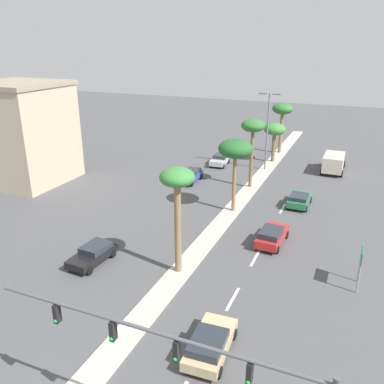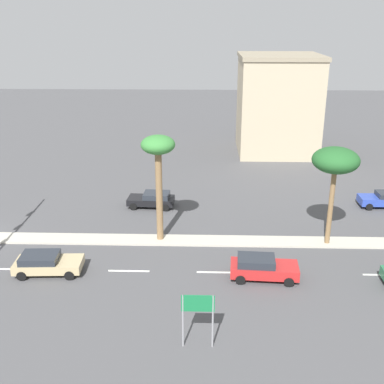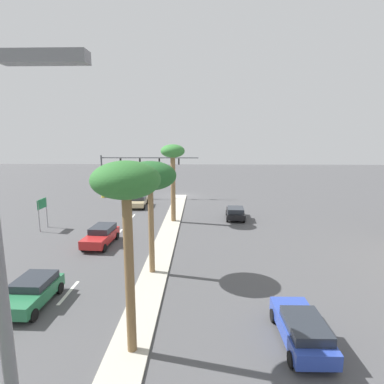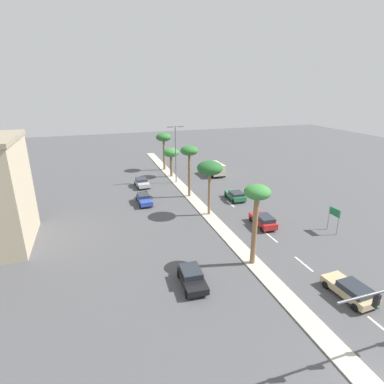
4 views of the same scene
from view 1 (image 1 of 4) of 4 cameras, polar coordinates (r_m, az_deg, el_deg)
name	(u,v)px [view 1 (image 1 of 4)]	position (r m, az deg, el deg)	size (l,w,h in m)	color
ground_plane	(229,214)	(41.16, 5.29, -3.04)	(160.00, 160.00, 0.00)	#4C4C4F
median_curb	(250,189)	(47.97, 8.12, 0.42)	(1.80, 68.82, 0.12)	#B7B2A3
lane_stripe_trailing	(233,299)	(28.51, 5.76, -14.74)	(0.20, 2.80, 0.01)	silver
lane_stripe_near	(255,258)	(33.42, 8.90, -9.14)	(0.20, 2.80, 0.01)	silver
lane_stripe_center	(283,208)	(43.23, 12.62, -2.27)	(0.20, 2.80, 0.01)	silver
directional_road_sign	(361,259)	(30.69, 22.71, -8.70)	(0.10, 1.70, 3.07)	gray
commercial_building	(22,133)	(53.25, -22.75, 7.69)	(10.18, 9.73, 11.94)	tan
palm_tree_front	(177,186)	(28.26, -2.09, 0.81)	(2.49, 2.49, 8.12)	olive
palm_tree_trailing	(235,150)	(39.60, 6.12, 5.90)	(3.36, 3.36, 7.41)	olive
palm_tree_center	(253,129)	(46.79, 8.57, 8.82)	(2.69, 2.69, 8.04)	brown
palm_tree_mid	(283,111)	(63.23, 12.62, 11.12)	(3.08, 3.08, 7.55)	olive
palm_tree_right	(275,130)	(58.43, 11.55, 8.52)	(3.08, 3.08, 5.49)	brown
street_lamp_right	(268,126)	(54.33, 10.60, 9.18)	(2.90, 0.24, 10.06)	slate
sedan_silver_leading	(220,160)	(56.85, 3.94, 4.55)	(2.25, 4.00, 1.43)	#B2B2B7
sedan_green_outboard	(299,199)	(44.00, 14.87, -1.02)	(2.17, 4.03, 1.38)	#287047
sedan_red_trailing	(272,235)	(35.43, 11.19, -6.02)	(2.21, 4.50, 1.52)	red
sedan_tan_left	(210,343)	(23.89, 2.55, -20.52)	(2.31, 4.52, 1.37)	tan
sedan_black_inboard	(93,254)	(33.03, -13.75, -8.45)	(2.23, 4.23, 1.37)	black
sedan_blue_far	(191,176)	(50.03, -0.19, 2.33)	(1.92, 4.38, 1.40)	#2D47AD
box_truck	(334,162)	(56.81, 19.30, 3.99)	(2.73, 6.05, 2.40)	#B21E19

